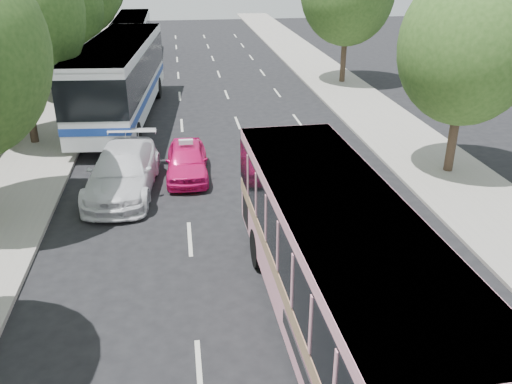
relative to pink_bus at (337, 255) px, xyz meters
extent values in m
plane|color=black|center=(-1.31, 1.06, -2.15)|extent=(120.00, 120.00, 0.00)
cube|color=#9E998E|center=(-9.81, 21.06, -2.08)|extent=(4.00, 90.00, 0.15)
cube|color=#9E998E|center=(7.19, 21.06, -2.09)|extent=(4.00, 90.00, 0.12)
cube|color=#9E998E|center=(-11.61, 21.06, -1.25)|extent=(0.30, 90.00, 1.50)
cylinder|color=#38281E|center=(-10.01, 15.06, -0.25)|extent=(0.36, 0.36, 3.80)
ellipsoid|color=#2D4E1B|center=(-10.01, 15.06, 3.75)|extent=(6.00, 6.00, 6.90)
cylinder|color=#38281E|center=(-9.91, 23.06, -0.41)|extent=(0.36, 0.36, 3.50)
ellipsoid|color=#2D4E1B|center=(-9.91, 23.06, 3.27)|extent=(5.52, 5.52, 6.35)
cylinder|color=#38281E|center=(-9.81, 31.06, -0.16)|extent=(0.36, 0.36, 3.99)
cylinder|color=#38281E|center=(-10.01, 39.06, -0.29)|extent=(0.36, 0.36, 3.72)
cylinder|color=#38281E|center=(7.39, 9.06, -0.54)|extent=(0.36, 0.36, 3.23)
ellipsoid|color=#2D4E1B|center=(7.39, 9.06, 2.86)|extent=(5.10, 5.10, 5.87)
sphere|color=#2D4E1B|center=(7.79, 8.76, 3.88)|extent=(3.32, 3.31, 3.31)
cylinder|color=#38281E|center=(7.69, 25.06, -0.25)|extent=(0.36, 0.36, 3.80)
cube|color=pink|center=(0.00, 0.00, -0.14)|extent=(3.01, 10.89, 2.90)
cube|color=#9E7A59|center=(0.00, 0.00, -0.48)|extent=(3.05, 10.91, 0.38)
cube|color=black|center=(0.00, 0.00, 0.39)|extent=(3.06, 10.92, 1.19)
cube|color=pink|center=(0.00, 0.00, 1.22)|extent=(3.03, 10.91, 0.17)
cylinder|color=black|center=(-1.29, 3.21, -1.59)|extent=(0.36, 1.13, 1.12)
cylinder|color=black|center=(1.11, 3.28, -1.59)|extent=(0.36, 1.13, 1.12)
imported|color=#E1136B|center=(-3.11, 10.20, -1.47)|extent=(1.71, 4.05, 1.37)
imported|color=white|center=(-5.50, 9.06, -1.33)|extent=(2.80, 5.88, 1.65)
cube|color=silver|center=(-6.19, 18.63, 0.19)|extent=(4.06, 13.77, 3.45)
cube|color=black|center=(-6.19, 18.63, 0.62)|extent=(4.11, 13.81, 1.70)
cube|color=navy|center=(-6.19, 18.63, -0.68)|extent=(4.10, 13.80, 0.34)
cube|color=silver|center=(-6.19, 18.63, 1.84)|extent=(4.08, 13.79, 0.16)
cylinder|color=black|center=(-7.10, 23.03, -1.53)|extent=(0.47, 1.27, 1.24)
cylinder|color=black|center=(-4.53, 22.80, -1.53)|extent=(0.47, 1.27, 1.24)
cylinder|color=black|center=(-7.89, 14.01, -1.53)|extent=(0.47, 1.27, 1.24)
cylinder|color=black|center=(-5.31, 13.79, -1.53)|extent=(0.47, 1.27, 1.24)
cube|color=silver|center=(-6.62, 35.72, -0.22)|extent=(2.41, 11.19, 2.84)
cube|color=black|center=(-6.62, 35.72, 0.13)|extent=(2.46, 11.22, 1.40)
cube|color=navy|center=(-6.62, 35.72, -0.94)|extent=(2.45, 11.21, 0.28)
cube|color=silver|center=(-6.62, 35.72, 1.14)|extent=(2.43, 11.21, 0.13)
cylinder|color=black|center=(-7.65, 39.27, -1.64)|extent=(0.30, 1.03, 1.03)
cylinder|color=black|center=(-5.57, 39.26, -1.64)|extent=(0.30, 1.03, 1.03)
cylinder|color=black|center=(-7.67, 31.81, -1.64)|extent=(0.30, 1.03, 1.03)
cylinder|color=black|center=(-5.60, 31.80, -1.64)|extent=(0.30, 1.03, 1.03)
cube|color=silver|center=(-3.11, 10.20, -0.70)|extent=(0.55, 0.19, 0.18)
camera|label=1|loc=(-3.30, -10.03, 6.27)|focal=38.00mm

